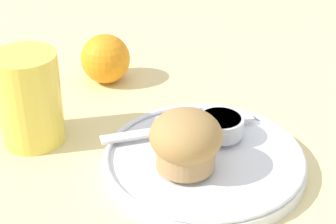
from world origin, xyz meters
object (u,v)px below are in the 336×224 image
at_px(muffin, 186,141).
at_px(juice_glass, 29,99).
at_px(butter_knife, 179,128).
at_px(orange_fruit, 105,59).

distance_m(muffin, juice_glass, 0.20).
height_order(butter_knife, juice_glass, juice_glass).
height_order(muffin, butter_knife, muffin).
relative_size(butter_knife, orange_fruit, 2.34).
relative_size(muffin, juice_glass, 0.68).
bearing_deg(juice_glass, orange_fruit, 14.85).
bearing_deg(orange_fruit, butter_knife, -107.57).
relative_size(muffin, butter_knife, 0.47).
bearing_deg(orange_fruit, muffin, -114.91).
bearing_deg(butter_knife, muffin, -101.53).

